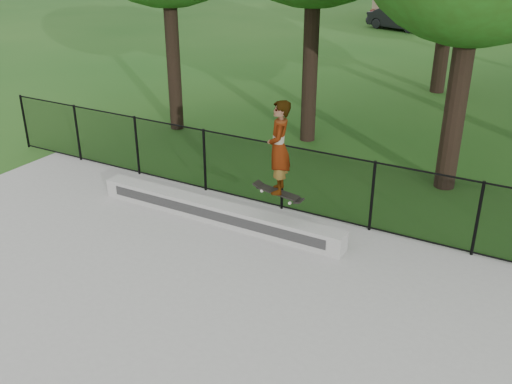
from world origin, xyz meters
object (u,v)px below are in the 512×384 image
Objects in this scene: grind_ledge at (216,212)px; skater_airborne at (279,149)px; car_b at (399,19)px; car_a at (396,15)px.

grind_ledge is 2.95× the size of skater_airborne.
car_b is (-4.37, 27.65, 0.41)m from grind_ledge.
car_b is 28.29m from skater_airborne.
car_a is at bearing 39.42° from car_b.
car_b is (0.94, -2.40, 0.08)m from car_a.
grind_ledge is at bearing 179.60° from skater_airborne.
skater_airborne is (1.44, -0.01, 1.66)m from grind_ledge.
car_b is 1.93× the size of skater_airborne.
skater_airborne reaches higher than car_a.
car_a is (-5.30, 30.05, 0.32)m from grind_ledge.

